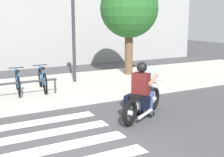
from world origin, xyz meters
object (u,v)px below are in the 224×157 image
at_px(bicycle_4, 18,82).
at_px(tree_near_rack, 129,9).
at_px(street_lamp, 73,17).
at_px(rider, 142,86).
at_px(motorcycle, 143,100).
at_px(bicycle_5, 42,79).

bearing_deg(bicycle_4, tree_near_rack, 13.94).
distance_m(street_lamp, tree_near_rack, 2.68).
bearing_deg(rider, motorcycle, 29.03).
bearing_deg(rider, bicycle_5, 114.24).
bearing_deg(motorcycle, tree_near_rack, 62.56).
bearing_deg(motorcycle, bicycle_4, 125.13).
height_order(bicycle_5, tree_near_rack, tree_near_rack).
xyz_separation_m(bicycle_4, street_lamp, (2.22, 0.80, 2.02)).
distance_m(rider, bicycle_5, 3.84).
relative_size(motorcycle, tree_near_rack, 0.45).
distance_m(motorcycle, bicycle_5, 3.82).
bearing_deg(motorcycle, street_lamp, 92.78).
bearing_deg(motorcycle, bicycle_5, 115.41).
xyz_separation_m(motorcycle, tree_near_rack, (2.42, 4.66, 2.42)).
distance_m(rider, tree_near_rack, 5.69).
bearing_deg(bicycle_4, rider, -55.92).
height_order(motorcycle, rider, rider).
bearing_deg(bicycle_5, bicycle_4, 179.97).
height_order(bicycle_5, street_lamp, street_lamp).
bearing_deg(tree_near_rack, street_lamp, -171.34).
xyz_separation_m(rider, street_lamp, (-0.14, 4.30, 1.70)).
height_order(bicycle_4, bicycle_5, bicycle_5).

